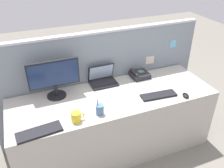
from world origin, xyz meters
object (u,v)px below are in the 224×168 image
Objects in this scene: keyboard_main at (159,95)px; keyboard_spare at (39,132)px; computer_mouse_right_hand at (186,95)px; pen_cup at (100,109)px; coffee_mug at (76,117)px; desktop_monitor at (54,77)px; cell_phone_white_slab at (160,81)px; laptop at (102,78)px; desk_phone at (139,75)px.

keyboard_main and keyboard_spare have the same top height.
computer_mouse_right_hand reaches higher than keyboard_main.
pen_cup is 1.29× the size of coffee_mug.
desktop_monitor reaches higher than cell_phone_white_slab.
laptop reaches higher than keyboard_main.
keyboard_spare is 2.97× the size of cell_phone_white_slab.
desktop_monitor is 5.29× the size of computer_mouse_right_hand.
cell_phone_white_slab is at bearing 8.84° from keyboard_spare.
pen_cup is at bearing -168.80° from computer_mouse_right_hand.
laptop reaches higher than coffee_mug.
cell_phone_white_slab is (0.87, 0.32, -0.05)m from pen_cup.
coffee_mug is (-0.93, -0.52, 0.02)m from desk_phone.
desktop_monitor reaches higher than desk_phone.
keyboard_spare is at bearing -165.33° from computer_mouse_right_hand.
pen_cup reaches higher than keyboard_main.
computer_mouse_right_hand is at bearing -18.82° from keyboard_main.
keyboard_main is at bearing -22.44° from desktop_monitor.
computer_mouse_right_hand is at bearing -22.74° from desktop_monitor.
keyboard_main is 2.95× the size of cell_phone_white_slab.
desktop_monitor is 0.53m from coffee_mug.
keyboard_main is at bearing 171.07° from computer_mouse_right_hand.
keyboard_main is 0.69m from pen_cup.
keyboard_spare is at bearing -169.98° from keyboard_main.
laptop is at bearing 154.73° from computer_mouse_right_hand.
desktop_monitor reaches higher than laptop.
keyboard_spare is 1.53m from computer_mouse_right_hand.
desk_phone is (1.02, 0.03, -0.20)m from desktop_monitor.
coffee_mug is (0.09, -0.49, -0.19)m from desktop_monitor.
keyboard_main is at bearing -90.18° from desk_phone.
desk_phone reaches higher than keyboard_spare.
laptop is 0.68m from keyboard_main.
desk_phone is (0.46, -0.05, -0.02)m from laptop.
pen_cup is at bearing -0.11° from keyboard_spare.
keyboard_main is 2.36× the size of pen_cup.
cell_phone_white_slab is (0.64, -0.23, -0.05)m from laptop.
laptop is 0.69m from cell_phone_white_slab.
desktop_monitor is 1.12m from keyboard_main.
computer_mouse_right_hand is (1.53, -0.01, 0.01)m from keyboard_spare.
laptop is at bearing 174.39° from desk_phone.
desktop_monitor is at bearing 162.63° from keyboard_main.
keyboard_spare is at bearing -144.31° from cell_phone_white_slab.
coffee_mug is (-0.24, -0.02, -0.00)m from pen_cup.
desktop_monitor is 0.63m from keyboard_spare.
laptop is at bearing 67.56° from pen_cup.
desktop_monitor is 3.21× the size of pen_cup.
cell_phone_white_slab is at bearing 16.86° from coffee_mug.
coffee_mug reaches higher than computer_mouse_right_hand.
desktop_monitor is at bearing 172.21° from computer_mouse_right_hand.
laptop is 0.79× the size of keyboard_main.
laptop is 2.41× the size of coffee_mug.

